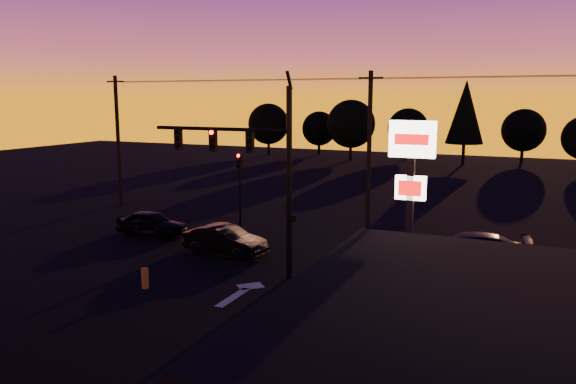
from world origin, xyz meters
name	(u,v)px	position (x,y,z in m)	size (l,w,h in m)	color
ground	(208,304)	(0.00, 0.00, 0.00)	(120.00, 120.00, 0.00)	black
lane_arrow	(242,292)	(0.50, 1.67, 0.01)	(1.20, 3.10, 0.01)	beige
traffic_signal_mast	(254,160)	(-0.10, 3.99, 4.94)	(6.79, 0.52, 8.58)	black
secondary_signal	(240,179)	(-5.00, 11.49, 2.86)	(0.30, 0.31, 4.35)	black
pylon_sign	(411,178)	(7.00, 1.50, 4.91)	(1.50, 0.28, 6.80)	black
utility_pole_0	(118,140)	(-16.00, 14.00, 4.59)	(1.40, 0.26, 9.00)	black
utility_pole_1	(369,150)	(2.00, 14.00, 4.59)	(1.40, 0.26, 9.00)	black
power_wires	(371,78)	(2.00, 14.00, 8.57)	(36.00, 1.22, 0.07)	black
bollard	(145,278)	(-3.23, 0.47, 0.41)	(0.28, 0.28, 0.83)	orange
tree_0	(269,124)	(-22.00, 50.00, 4.06)	(5.36, 5.36, 6.74)	black
tree_1	(319,129)	(-16.00, 53.00, 3.43)	(4.54, 4.54, 5.71)	black
tree_2	(351,124)	(-10.00, 48.00, 4.37)	(5.77, 5.78, 7.26)	black
tree_3	(408,129)	(-4.00, 52.00, 3.75)	(4.95, 4.95, 6.22)	black
tree_4	(465,112)	(3.00, 49.00, 5.93)	(4.18, 4.18, 9.50)	black
tree_5	(524,130)	(9.00, 54.00, 3.75)	(4.95, 4.95, 6.22)	black
car_left	(151,223)	(-8.47, 7.69, 0.68)	(1.60, 3.97, 1.35)	black
car_mid	(225,240)	(-2.82, 6.06, 0.70)	(1.48, 4.24, 1.40)	black
car_right	(468,250)	(8.16, 8.81, 0.76)	(2.13, 5.24, 1.52)	black
suv_parked	(405,371)	(8.04, -3.37, 0.63)	(2.10, 4.55, 1.26)	black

